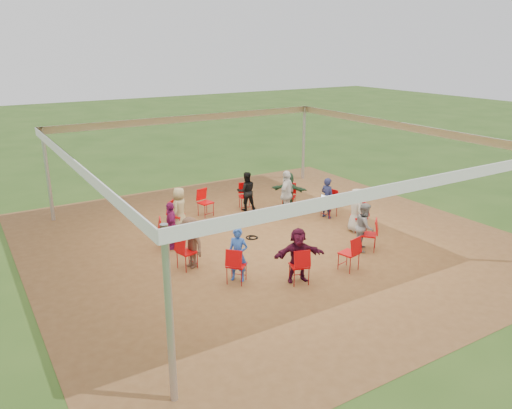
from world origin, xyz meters
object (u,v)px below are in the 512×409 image
chair_8 (299,266)px  chair_0 (329,204)px  chair_3 (206,203)px  person_seated_9 (356,210)px  chair_6 (187,252)px  chair_11 (359,217)px  person_seated_6 (238,254)px  person_seated_7 (298,255)px  chair_5 (167,233)px  person_seated_4 (171,225)px  cable_coil (252,237)px  laptop (324,200)px  chair_9 (349,253)px  person_seated_3 (180,209)px  person_seated_5 (190,243)px  standing_person (287,194)px  chair_7 (236,265)px  person_seated_2 (246,191)px  chair_1 (289,197)px  person_seated_0 (327,198)px  person_seated_8 (365,227)px  chair_2 (246,196)px  person_seated_1 (288,191)px  chair_4 (176,216)px  chair_10 (369,235)px

chair_8 → chair_0: bearing=60.0°
chair_3 → chair_8: bearing=75.0°
chair_8 → person_seated_9: person_seated_9 is taller
chair_6 → chair_11: bearing=75.0°
chair_6 → chair_8: (1.93, -2.12, 0.00)m
chair_8 → person_seated_6: 1.48m
person_seated_7 → chair_5: bearing=136.2°
person_seated_4 → cable_coil: bearing=94.3°
chair_11 → laptop: (-0.21, 1.42, 0.18)m
chair_0 → chair_9: (-2.19, -3.42, 0.00)m
chair_6 → person_seated_3: person_seated_3 is taller
person_seated_5 → person_seated_6: 1.42m
person_seated_4 → person_seated_5: size_ratio=1.00×
standing_person → chair_7: bearing=8.2°
chair_9 → person_seated_2: (0.22, 5.42, 0.22)m
chair_1 → standing_person: bearing=97.2°
chair_1 → person_seated_0: size_ratio=0.67×
chair_5 → person_seated_4: (0.11, -0.04, 0.22)m
person_seated_5 → person_seated_8: same height
chair_1 → person_seated_3: size_ratio=0.67×
chair_2 → chair_9: size_ratio=1.00×
chair_8 → person_seated_8: person_seated_8 is taller
person_seated_1 → person_seated_4: 4.76m
chair_4 → person_seated_8: 5.62m
chair_6 → person_seated_2: bearing=119.3°
chair_7 → person_seated_7: bearing=19.6°
chair_10 → chair_2: bearing=60.0°
chair_7 → laptop: 5.28m
chair_3 → person_seated_3: size_ratio=0.67×
chair_4 → person_seated_4: 1.48m
chair_0 → person_seated_9: person_seated_9 is taller
chair_2 → cable_coil: size_ratio=2.55×
chair_1 → chair_6: bearing=75.0°
chair_2 → person_seated_6: size_ratio=0.67×
person_seated_2 → person_seated_5: size_ratio=1.00×
person_seated_1 → laptop: person_seated_1 is taller
chair_8 → person_seated_4: size_ratio=0.67×
chair_6 → person_seated_1: size_ratio=0.67×
chair_4 → person_seated_0: 4.87m
chair_4 → chair_11: size_ratio=1.00×
chair_1 → person_seated_1: 0.25m
chair_6 → chair_4: bearing=150.0°
chair_8 → person_seated_9: size_ratio=0.67×
chair_7 → chair_8: 1.49m
chair_6 → chair_1: bearing=105.0°
chair_6 → person_seated_0: 5.62m
chair_4 → person_seated_8: person_seated_8 is taller
person_seated_3 → person_seated_0: bearing=120.0°
chair_3 → person_seated_7: bearing=75.3°
chair_4 → person_seated_8: size_ratio=0.67×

